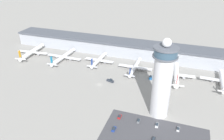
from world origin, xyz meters
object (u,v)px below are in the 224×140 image
airplane_gate_echo (176,74)px  service_truck_fuel (151,77)px  airplane_gate_delta (135,67)px  car_green_van (139,121)px  airplane_gate_alpha (32,52)px  car_red_hatchback (154,140)px  car_black_suv (120,117)px  airplane_gate_foxtrot (222,81)px  airplane_gate_bravo (63,57)px  control_tower (162,81)px  service_truck_catering (110,81)px  car_blue_compact (157,125)px  car_maroon_suv (178,129)px  airplane_gate_charlie (99,60)px  car_yellow_taxi (114,129)px

airplane_gate_echo → service_truck_fuel: 22.57m
airplane_gate_delta → car_green_van: airplane_gate_delta is taller
airplane_gate_delta → airplane_gate_alpha: bearing=-179.2°
car_red_hatchback → car_black_suv: size_ratio=1.04×
airplane_gate_delta → airplane_gate_foxtrot: bearing=-1.5°
car_green_van → airplane_gate_delta: bearing=105.8°
airplane_gate_delta → car_black_suv: 71.05m
airplane_gate_bravo → car_red_hatchback: bearing=-37.2°
control_tower → airplane_gate_foxtrot: 75.21m
control_tower → airplane_gate_bravo: size_ratio=1.29×
airplane_gate_delta → airplane_gate_echo: bearing=-5.3°
control_tower → car_red_hatchback: size_ratio=11.64×
airplane_gate_bravo → service_truck_catering: 66.95m
airplane_gate_delta → car_blue_compact: airplane_gate_delta is taller
control_tower → car_maroon_suv: (14.24, -11.93, -25.96)m
airplane_gate_foxtrot → car_black_suv: 97.52m
airplane_gate_bravo → airplane_gate_alpha: bearing=-179.9°
airplane_gate_delta → airplane_gate_echo: size_ratio=0.93×
airplane_gate_foxtrot → airplane_gate_charlie: bearing=177.6°
airplane_gate_foxtrot → car_yellow_taxi: airplane_gate_foxtrot is taller
airplane_gate_foxtrot → airplane_gate_bravo: bearing=179.8°
airplane_gate_charlie → car_maroon_suv: (83.74, -72.87, -3.53)m
car_blue_compact → car_yellow_taxi: car_yellow_taxi is taller
service_truck_fuel → car_green_van: 60.32m
car_yellow_taxi → car_red_hatchback: car_red_hatchback is taller
airplane_gate_bravo → airplane_gate_foxtrot: size_ratio=1.11×
airplane_gate_charlie → car_yellow_taxi: (45.45, -86.20, -3.51)m
airplane_gate_bravo → service_truck_catering: bearing=-23.0°
airplane_gate_echo → car_red_hatchback: (-6.26, -80.51, -3.85)m
airplane_gate_charlie → car_green_van: bearing=-51.5°
car_blue_compact → car_black_suv: car_black_suv is taller
airplane_gate_alpha → car_yellow_taxi: size_ratio=9.28×
airplane_gate_charlie → airplane_gate_foxtrot: bearing=-2.4°
car_maroon_suv → airplane_gate_charlie: bearing=139.0°
car_blue_compact → airplane_gate_alpha: bearing=155.0°
airplane_gate_alpha → service_truck_fuel: size_ratio=7.45×
airplane_gate_foxtrot → service_truck_fuel: airplane_gate_foxtrot is taller
service_truck_fuel → car_red_hatchback: bearing=-78.5°
car_maroon_suv → car_green_van: size_ratio=0.99×
airplane_gate_foxtrot → car_red_hatchback: size_ratio=8.19×
airplane_gate_alpha → airplane_gate_foxtrot: (191.92, -0.35, 0.19)m
car_maroon_suv → car_green_van: (-25.36, -0.60, 0.03)m
airplane_gate_bravo → airplane_gate_echo: bearing=-1.0°
car_yellow_taxi → car_green_van: (12.92, 12.73, 0.01)m
service_truck_fuel → car_maroon_suv: 65.97m
control_tower → airplane_gate_alpha: 159.02m
airplane_gate_charlie → car_yellow_taxi: bearing=-62.2°
airplane_gate_foxtrot → car_maroon_suv: airplane_gate_foxtrot is taller
airplane_gate_bravo → car_yellow_taxi: (83.77, -81.76, -3.36)m
car_maroon_suv → control_tower: bearing=140.0°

